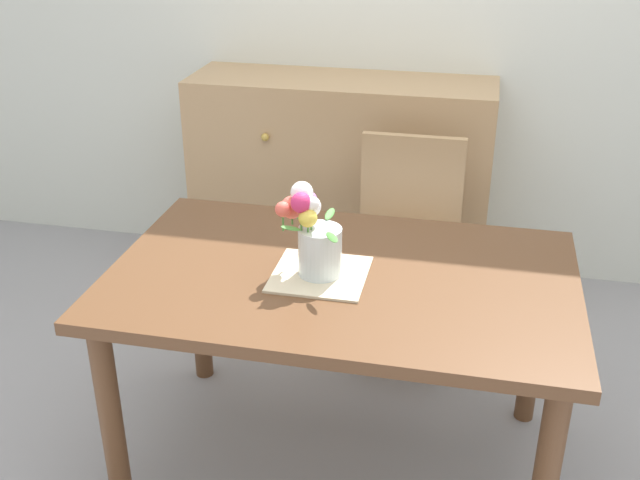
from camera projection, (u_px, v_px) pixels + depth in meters
The scene contains 6 objects.
ground_plane at pixel (339, 458), 2.64m from camera, with size 12.00×12.00×0.00m, color #939399.
dining_table at pixel (341, 300), 2.36m from camera, with size 1.43×0.91×0.74m.
chair_far at pixel (407, 233), 3.09m from camera, with size 0.42×0.42×0.90m.
dresser at pixel (340, 182), 3.64m from camera, with size 1.40×0.47×1.00m.
placemat at pixel (320, 274), 2.30m from camera, with size 0.28×0.28×0.01m, color beige.
flower_vase at pixel (313, 232), 2.25m from camera, with size 0.21×0.24×0.28m.
Camera 1 is at (0.37, -2.01, 1.84)m, focal length 42.49 mm.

